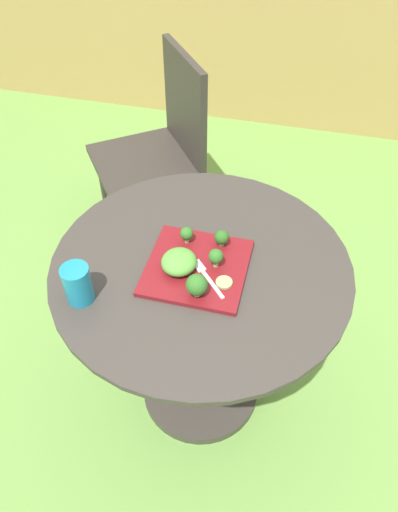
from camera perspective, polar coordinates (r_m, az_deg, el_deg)
name	(u,v)px	position (r m, az deg, el deg)	size (l,w,h in m)	color
ground_plane	(201,389)	(1.95, 0.18, -15.45)	(12.00, 12.00, 0.00)	#669342
bamboo_fence	(289,0)	(3.12, 10.59, 27.61)	(8.00, 0.08, 1.53)	#A8894C
patio_table	(201,321)	(1.57, 0.22, -7.64)	(0.86, 0.86, 0.72)	#38332D
patio_chair	(163,140)	(2.21, -4.32, 13.47)	(0.62, 0.62, 0.90)	#332D28
salad_plate	(197,267)	(1.34, -0.25, -1.34)	(0.28, 0.28, 0.01)	maroon
drinking_glass	(78,286)	(1.28, -14.10, -3.41)	(0.07, 0.07, 0.11)	teal
fork	(206,275)	(1.31, 0.78, -2.28)	(0.12, 0.12, 0.00)	silver
lettuce_mound	(179,262)	(1.31, -2.38, -0.69)	(0.10, 0.10, 0.05)	#519338
broccoli_floret_0	(216,257)	(1.31, 2.01, -0.06)	(0.04, 0.04, 0.06)	#99B770
broccoli_floret_1	(187,234)	(1.38, -1.47, 2.65)	(0.04, 0.04, 0.05)	#99B770
broccoli_floret_2	(222,237)	(1.37, 2.69, 2.21)	(0.04, 0.04, 0.05)	#99B770
broccoli_floret_3	(197,285)	(1.24, -0.27, -3.45)	(0.06, 0.06, 0.07)	#99B770
cucumber_slice_0	(224,282)	(1.29, 2.98, -3.14)	(0.05, 0.05, 0.01)	#8EB766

